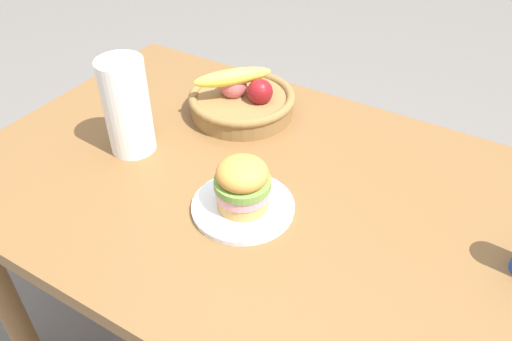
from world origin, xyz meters
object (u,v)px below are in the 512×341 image
object	(u,v)px
sandwich	(243,184)
fruit_basket	(242,99)
plate	(243,207)
paper_towel_roll	(127,107)

from	to	relation	value
sandwich	fruit_basket	xyz separation A→B (m)	(-0.21, 0.33, -0.03)
plate	sandwich	distance (m)	0.06
plate	sandwich	bearing A→B (deg)	180.00
paper_towel_roll	sandwich	bearing A→B (deg)	-7.71
plate	fruit_basket	distance (m)	0.39
fruit_basket	paper_towel_roll	xyz separation A→B (m)	(-0.14, -0.28, 0.08)
sandwich	paper_towel_roll	size ratio (longest dim) A/B	0.50
fruit_basket	plate	bearing A→B (deg)	-57.36
plate	fruit_basket	xyz separation A→B (m)	(-0.21, 0.33, 0.04)
plate	fruit_basket	bearing A→B (deg)	122.64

